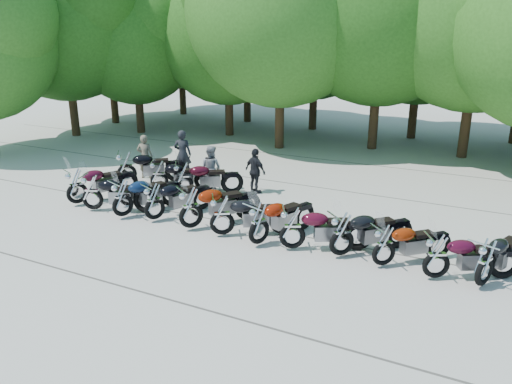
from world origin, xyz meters
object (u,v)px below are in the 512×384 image
at_px(motorcycle_14, 183,177).
at_px(rider_1, 211,168).
at_px(motorcycle_8, 342,233).
at_px(rider_0, 145,157).
at_px(motorcycle_3, 154,200).
at_px(motorcycle_2, 122,197).
at_px(motorcycle_4, 191,207).
at_px(motorcycle_1, 92,191).
at_px(motorcycle_11, 485,261).
at_px(motorcycle_5, 222,214).
at_px(motorcycle_13, 159,174).
at_px(motorcycle_7, 293,227).
at_px(motorcycle_9, 384,244).
at_px(rider_3, 183,154).
at_px(motorcycle_10, 437,255).
at_px(motorcycle_12, 126,166).
at_px(rider_2, 255,171).
at_px(motorcycle_0, 76,185).
at_px(motorcycle_6, 259,222).

relative_size(motorcycle_14, rider_1, 1.43).
distance_m(motorcycle_8, rider_1, 6.71).
bearing_deg(rider_0, motorcycle_3, 112.49).
height_order(motorcycle_2, motorcycle_4, motorcycle_4).
relative_size(rider_0, rider_1, 1.04).
bearing_deg(motorcycle_4, motorcycle_2, 38.14).
relative_size(motorcycle_1, motorcycle_11, 1.04).
bearing_deg(rider_1, motorcycle_5, 132.39).
bearing_deg(motorcycle_13, motorcycle_8, -134.63).
bearing_deg(motorcycle_1, rider_1, -53.54).
bearing_deg(motorcycle_2, motorcycle_7, -156.71).
xyz_separation_m(motorcycle_3, motorcycle_9, (6.88, -0.02, -0.05)).
height_order(motorcycle_1, rider_3, rider_3).
relative_size(motorcycle_2, motorcycle_10, 1.07).
distance_m(motorcycle_5, rider_0, 6.70).
bearing_deg(motorcycle_2, motorcycle_3, -145.76).
xyz_separation_m(motorcycle_7, rider_0, (-7.68, 3.68, 0.18)).
distance_m(motorcycle_8, motorcycle_14, 6.84).
xyz_separation_m(motorcycle_7, motorcycle_14, (-5.14, 2.54, -0.01)).
xyz_separation_m(motorcycle_8, motorcycle_12, (-9.01, 2.48, 0.03)).
relative_size(motorcycle_9, motorcycle_12, 0.86).
bearing_deg(motorcycle_4, motorcycle_1, 36.51).
bearing_deg(motorcycle_3, motorcycle_1, 29.55).
height_order(motorcycle_11, rider_2, rider_2).
height_order(motorcycle_0, rider_3, rider_3).
bearing_deg(motorcycle_1, motorcycle_6, -111.52).
bearing_deg(motorcycle_6, motorcycle_1, 21.59).
bearing_deg(motorcycle_11, rider_0, 7.17).
distance_m(motorcycle_10, rider_3, 10.92).
xyz_separation_m(motorcycle_1, motorcycle_13, (0.64, 2.62, -0.04)).
relative_size(motorcycle_3, motorcycle_12, 0.93).
bearing_deg(rider_0, motorcycle_9, 141.38).
height_order(motorcycle_14, rider_0, rider_0).
distance_m(motorcycle_7, motorcycle_9, 2.36).
height_order(motorcycle_4, rider_2, rider_2).
bearing_deg(motorcycle_14, motorcycle_7, -149.95).
xyz_separation_m(motorcycle_0, motorcycle_2, (2.13, -0.25, -0.01)).
relative_size(motorcycle_6, motorcycle_13, 1.07).
bearing_deg(motorcycle_1, rider_2, -64.87).
bearing_deg(motorcycle_10, motorcycle_6, 61.56).
distance_m(motorcycle_1, motorcycle_13, 2.70).
xyz_separation_m(motorcycle_3, motorcycle_5, (2.42, -0.13, 0.02)).
bearing_deg(motorcycle_3, motorcycle_12, -13.38).
distance_m(motorcycle_12, rider_1, 3.27).
bearing_deg(motorcycle_13, motorcycle_2, 166.20).
xyz_separation_m(motorcycle_10, rider_1, (-8.15, 3.48, 0.19)).
bearing_deg(motorcycle_5, rider_0, 23.36).
relative_size(motorcycle_1, motorcycle_8, 1.00).
distance_m(motorcycle_13, rider_3, 1.88).
bearing_deg(rider_1, motorcycle_7, 149.91).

